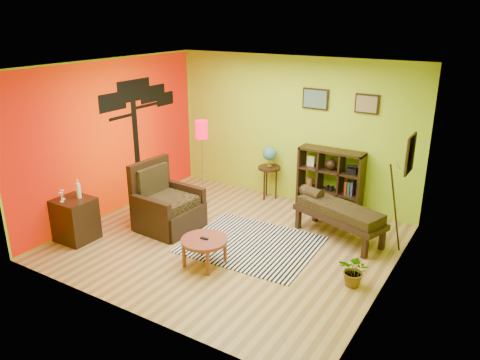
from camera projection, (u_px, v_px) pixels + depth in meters
The scene contains 11 objects.
ground at pixel (230, 242), 7.64m from camera, with size 5.00×5.00×0.00m, color tan.
room_shell at pixel (224, 134), 7.09m from camera, with size 5.04×4.54×2.82m.
zebra_rug at pixel (251, 244), 7.54m from camera, with size 2.03×1.69×0.01m, color silver.
coffee_table at pixel (204, 243), 6.82m from camera, with size 0.69×0.69×0.44m.
armchair at pixel (166, 208), 8.06m from camera, with size 1.01×1.02×1.16m.
side_cabinet at pixel (75, 219), 7.61m from camera, with size 0.60×0.55×1.03m.
floor_lamp at pixel (202, 137), 8.74m from camera, with size 0.25×0.25×1.65m.
globe_table at pixel (269, 159), 9.16m from camera, with size 0.44×0.44×1.08m.
cube_shelf at pixel (331, 181), 8.61m from camera, with size 1.20×0.35×1.20m.
bench at pixel (337, 212), 7.64m from camera, with size 1.65×1.02×0.72m.
potted_plant at pixel (355, 274), 6.36m from camera, with size 0.41×0.46×0.36m, color #26661E.
Camera 1 is at (3.73, -5.75, 3.53)m, focal length 35.00 mm.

